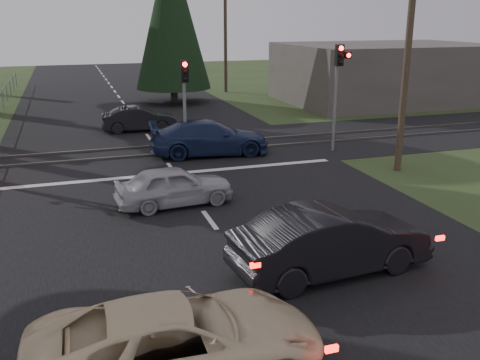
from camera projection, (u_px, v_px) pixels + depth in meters
name	position (u px, v px, depth m)	size (l,w,h in m)	color
ground	(241.00, 262.00, 13.27)	(120.00, 120.00, 0.00)	#2F3D1B
road	(167.00, 162.00, 22.36)	(14.00, 100.00, 0.01)	black
rail_corridor	(159.00, 151.00, 24.18)	(120.00, 8.00, 0.01)	black
stop_line	(175.00, 173.00, 20.72)	(13.00, 0.35, 0.00)	silver
rail_near	(162.00, 154.00, 23.44)	(120.00, 0.12, 0.10)	#59544C
rail_far	(156.00, 146.00, 24.89)	(120.00, 0.12, 0.10)	#59544C
traffic_signal_right	(339.00, 77.00, 23.13)	(0.68, 0.48, 4.70)	slate
traffic_signal_center	(185.00, 92.00, 22.45)	(0.32, 0.48, 4.10)	slate
utility_pole_near	(408.00, 48.00, 19.84)	(1.80, 0.26, 9.00)	#4C3D2D
utility_pole_mid	(225.00, 31.00, 41.66)	(1.80, 0.26, 9.00)	#4C3D2D
utility_pole_far	(167.00, 26.00, 64.40)	(1.80, 0.26, 9.00)	#4C3D2D
conifer_tree	(171.00, 14.00, 36.18)	(5.20, 5.20, 11.00)	#473D33
building_right	(385.00, 73.00, 37.99)	(14.00, 10.00, 4.00)	#59514C
cream_coupe	(178.00, 341.00, 8.87)	(2.28, 4.93, 1.37)	beige
dark_hatchback	(331.00, 241.00, 12.54)	(1.67, 4.80, 1.58)	black
silver_car	(174.00, 186.00, 17.11)	(1.51, 3.76, 1.28)	#ABAEB3
blue_sedan	(209.00, 138.00, 23.37)	(2.11, 5.20, 1.51)	#18244A
dark_car_far	(139.00, 119.00, 28.26)	(1.36, 3.89, 1.28)	black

